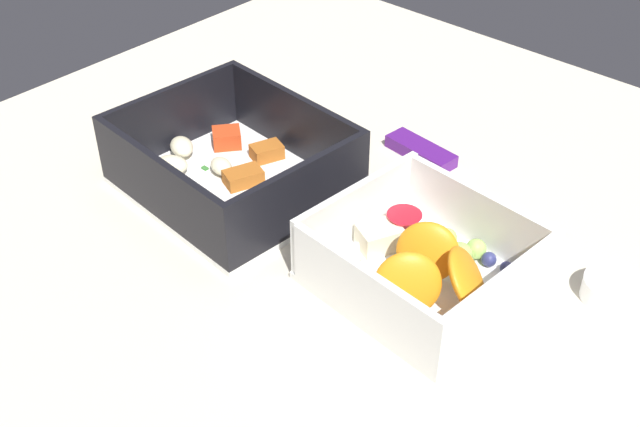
{
  "coord_description": "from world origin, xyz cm",
  "views": [
    {
      "loc": [
        33.44,
        -39.14,
        42.94
      ],
      "look_at": [
        -0.84,
        -1.25,
        4.0
      ],
      "focal_mm": 44.84,
      "sensor_mm": 36.0,
      "label": 1
    }
  ],
  "objects_px": {
    "fruit_bowl": "(423,263)",
    "candy_bar": "(421,151)",
    "pasta_container": "(230,168)",
    "paper_cup_liner": "(612,290)"
  },
  "relations": [
    {
      "from": "fruit_bowl",
      "to": "candy_bar",
      "type": "relative_size",
      "value": 2.21
    },
    {
      "from": "fruit_bowl",
      "to": "candy_bar",
      "type": "distance_m",
      "value": 0.18
    },
    {
      "from": "pasta_container",
      "to": "fruit_bowl",
      "type": "height_order",
      "value": "pasta_container"
    },
    {
      "from": "pasta_container",
      "to": "candy_bar",
      "type": "distance_m",
      "value": 0.18
    },
    {
      "from": "fruit_bowl",
      "to": "paper_cup_liner",
      "type": "relative_size",
      "value": 3.56
    },
    {
      "from": "pasta_container",
      "to": "fruit_bowl",
      "type": "xyz_separation_m",
      "value": [
        0.2,
        0.01,
        -0.0
      ]
    },
    {
      "from": "pasta_container",
      "to": "paper_cup_liner",
      "type": "bearing_deg",
      "value": 20.64
    },
    {
      "from": "candy_bar",
      "to": "pasta_container",
      "type": "bearing_deg",
      "value": -121.14
    },
    {
      "from": "fruit_bowl",
      "to": "paper_cup_liner",
      "type": "xyz_separation_m",
      "value": [
        0.11,
        0.08,
        -0.01
      ]
    },
    {
      "from": "fruit_bowl",
      "to": "paper_cup_liner",
      "type": "distance_m",
      "value": 0.14
    }
  ]
}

